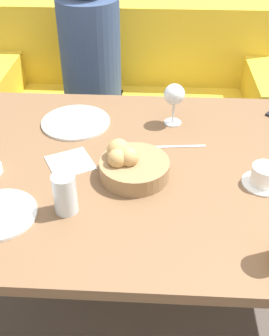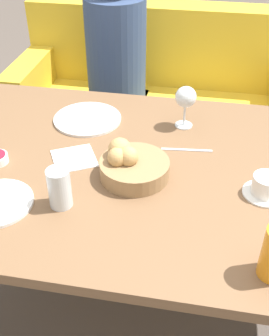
{
  "view_description": "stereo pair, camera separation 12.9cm",
  "coord_description": "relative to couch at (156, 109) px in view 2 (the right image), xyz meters",
  "views": [
    {
      "loc": [
        -0.02,
        -1.09,
        1.5
      ],
      "look_at": [
        -0.08,
        -0.05,
        0.73
      ],
      "focal_mm": 45.0,
      "sensor_mm": 36.0,
      "label": 1
    },
    {
      "loc": [
        0.11,
        -1.07,
        1.5
      ],
      "look_at": [
        -0.08,
        -0.05,
        0.73
      ],
      "focal_mm": 45.0,
      "sensor_mm": 36.0,
      "label": 2
    }
  ],
  "objects": [
    {
      "name": "ground_plane",
      "position": [
        0.16,
        -1.11,
        -0.3
      ],
      "size": [
        10.0,
        10.0,
        0.0
      ],
      "primitive_type": "plane",
      "color": "#564C44"
    },
    {
      "name": "dining_table",
      "position": [
        0.16,
        -1.11,
        0.32
      ],
      "size": [
        1.56,
        0.98,
        0.7
      ],
      "color": "brown",
      "rests_on": "ground_plane"
    },
    {
      "name": "couch",
      "position": [
        0.0,
        0.0,
        0.0
      ],
      "size": [
        1.55,
        0.7,
        0.85
      ],
      "color": "gold",
      "rests_on": "ground_plane"
    },
    {
      "name": "seated_person",
      "position": [
        -0.2,
        -0.16,
        0.2
      ],
      "size": [
        0.31,
        0.4,
        1.17
      ],
      "color": "#23232D",
      "rests_on": "ground_plane"
    },
    {
      "name": "bread_basket",
      "position": [
        0.07,
        -1.17,
        0.44
      ],
      "size": [
        0.22,
        0.22,
        0.11
      ],
      "color": "#99754C",
      "rests_on": "dining_table"
    },
    {
      "name": "plate_far_center",
      "position": [
        -0.15,
        -0.86,
        0.41
      ],
      "size": [
        0.25,
        0.25,
        0.01
      ],
      "color": "white",
      "rests_on": "dining_table"
    },
    {
      "name": "water_tumbler",
      "position": [
        -0.1,
        -1.34,
        0.46
      ],
      "size": [
        0.07,
        0.07,
        0.12
      ],
      "color": "silver",
      "rests_on": "dining_table"
    },
    {
      "name": "wine_glass",
      "position": [
        0.21,
        -0.84,
        0.51
      ],
      "size": [
        0.08,
        0.08,
        0.16
      ],
      "color": "silver",
      "rests_on": "dining_table"
    },
    {
      "name": "coffee_cup",
      "position": [
        0.47,
        -1.19,
        0.43
      ],
      "size": [
        0.13,
        0.13,
        0.06
      ],
      "color": "white",
      "rests_on": "dining_table"
    },
    {
      "name": "fork_silver",
      "position": [
        0.23,
        -1.0,
        0.4
      ],
      "size": [
        0.17,
        0.03,
        0.0
      ],
      "color": "#B7B7BC",
      "rests_on": "dining_table"
    },
    {
      "name": "napkin",
      "position": [
        -0.13,
        -1.12,
        0.4
      ],
      "size": [
        0.18,
        0.18,
        0.0
      ],
      "color": "white",
      "rests_on": "dining_table"
    }
  ]
}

